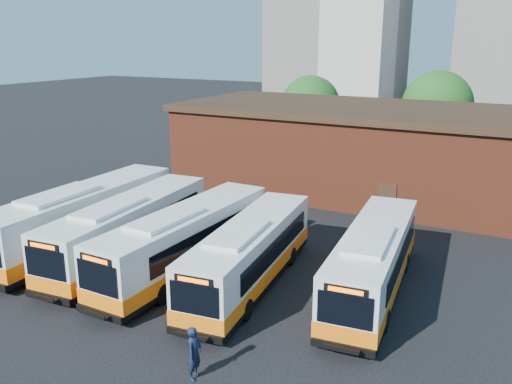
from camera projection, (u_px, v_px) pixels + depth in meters
The scene contains 10 objects.
ground at pixel (233, 297), 24.28m from camera, with size 220.00×220.00×0.00m, color black.
bus_farwest at pixel (84, 220), 29.68m from camera, with size 3.17×13.09×3.54m.
bus_west at pixel (129, 231), 28.21m from camera, with size 3.59×12.37×3.33m.
bus_midwest at pixel (186, 243), 26.56m from camera, with size 2.72×12.22×3.31m.
bus_mideast at pixel (250, 257), 25.13m from camera, with size 3.82×11.74×3.15m.
bus_east at pixel (373, 264), 24.29m from camera, with size 3.66×11.83×3.18m.
transit_worker at pixel (194, 353), 18.28m from camera, with size 0.70×0.46×1.92m, color #121B33.
depot_building at pixel (371, 149), 40.28m from camera, with size 28.60×12.60×6.40m.
tree_west at pixel (310, 105), 54.64m from camera, with size 6.00×6.00×7.65m.
tree_mid at pixel (437, 106), 50.68m from camera, with size 6.56×6.56×8.36m.
Camera 1 is at (11.46, -18.88, 11.21)m, focal length 38.00 mm.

